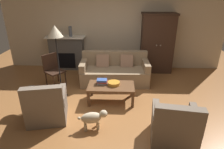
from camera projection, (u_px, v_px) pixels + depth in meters
ground_plane at (109, 105)px, 4.63m from camera, size 9.60×9.60×0.00m
back_wall at (114, 26)px, 6.40m from camera, size 7.20×0.10×2.80m
fireplace at (67, 52)px, 6.57m from camera, size 1.26×0.48×1.12m
armoire at (157, 43)px, 6.23m from camera, size 1.06×0.57×1.87m
couch at (115, 72)px, 5.68m from camera, size 1.95×0.92×0.86m
coffee_table at (111, 87)px, 4.67m from camera, size 1.10×0.60×0.42m
fruit_bowl at (114, 83)px, 4.66m from camera, size 0.29×0.29×0.08m
book_stack at (102, 82)px, 4.71m from camera, size 0.25×0.19×0.12m
mantel_vase_cream at (60, 34)px, 6.30m from camera, size 0.14×0.14×0.17m
mantel_vase_slate at (70, 31)px, 6.26m from camera, size 0.11×0.11×0.32m
armchair_near_left at (47, 106)px, 4.02m from camera, size 0.91×0.91×0.88m
armchair_near_right at (174, 127)px, 3.41m from camera, size 0.87×0.87×0.88m
side_chair_wooden at (53, 68)px, 5.42m from camera, size 0.62×0.62×0.90m
floor_lamp at (55, 36)px, 4.41m from camera, size 0.36×0.36×1.79m
dog at (93, 118)px, 3.77m from camera, size 0.56×0.29×0.39m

